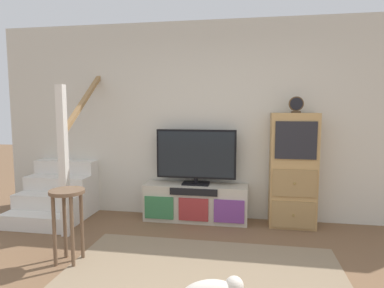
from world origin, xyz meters
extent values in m
cube|color=beige|center=(0.00, 2.46, 1.35)|extent=(6.40, 0.12, 2.70)
cube|color=#847056|center=(0.00, 0.60, 0.01)|extent=(2.60, 1.80, 0.01)
cube|color=#BCB29E|center=(-0.30, 2.20, 0.25)|extent=(1.39, 0.36, 0.50)
cube|color=#337042|center=(-0.76, 2.01, 0.21)|extent=(0.39, 0.02, 0.30)
cube|color=maroon|center=(-0.30, 2.01, 0.21)|extent=(0.39, 0.02, 0.30)
cube|color=#70387F|center=(0.16, 2.01, 0.21)|extent=(0.39, 0.02, 0.30)
cube|color=black|center=(-0.30, 2.01, 0.44)|extent=(0.63, 0.02, 0.09)
cube|color=black|center=(-0.30, 2.22, 0.51)|extent=(0.36, 0.22, 0.02)
cylinder|color=black|center=(-0.30, 2.22, 0.55)|extent=(0.05, 0.05, 0.06)
cube|color=black|center=(-0.30, 2.22, 0.91)|extent=(1.08, 0.05, 0.66)
cube|color=black|center=(-0.30, 2.19, 0.91)|extent=(1.03, 0.01, 0.61)
cube|color=tan|center=(0.96, 2.21, 0.73)|extent=(0.58, 0.34, 1.47)
cube|color=#9C7949|center=(0.96, 2.03, 0.20)|extent=(0.53, 0.02, 0.34)
sphere|color=olive|center=(0.96, 2.01, 0.20)|extent=(0.03, 0.03, 0.03)
cube|color=#9C7949|center=(0.96, 2.03, 0.61)|extent=(0.53, 0.02, 0.34)
sphere|color=olive|center=(0.96, 2.01, 0.61)|extent=(0.03, 0.03, 0.03)
cube|color=#232328|center=(0.96, 2.03, 1.14)|extent=(0.49, 0.02, 0.46)
cube|color=#4C3823|center=(0.97, 2.19, 1.48)|extent=(0.11, 0.08, 0.02)
cylinder|color=brown|center=(0.97, 2.19, 1.58)|extent=(0.18, 0.04, 0.18)
cylinder|color=black|center=(0.97, 2.16, 1.58)|extent=(0.15, 0.01, 0.15)
cube|color=silver|center=(-2.25, 1.53, 0.10)|extent=(0.90, 0.26, 0.19)
cube|color=silver|center=(-2.25, 1.79, 0.19)|extent=(0.90, 0.26, 0.38)
cube|color=silver|center=(-2.25, 2.05, 0.29)|extent=(0.90, 0.26, 0.57)
cube|color=silver|center=(-2.25, 2.31, 0.38)|extent=(0.90, 0.26, 0.76)
cube|color=silver|center=(-2.25, 2.57, 0.47)|extent=(0.90, 0.26, 0.95)
cube|color=silver|center=(-1.75, 1.40, 0.90)|extent=(0.09, 0.09, 1.80)
cube|color=#9E7547|center=(-1.75, 2.05, 1.70)|extent=(0.06, 1.33, 0.99)
cylinder|color=brown|center=(-1.44, 0.67, 0.35)|extent=(0.04, 0.04, 0.70)
cylinder|color=brown|center=(-1.25, 0.67, 0.35)|extent=(0.04, 0.04, 0.70)
cylinder|color=brown|center=(-1.44, 0.86, 0.35)|extent=(0.04, 0.04, 0.70)
cylinder|color=brown|center=(-1.25, 0.86, 0.35)|extent=(0.04, 0.04, 0.70)
cylinder|color=brown|center=(-1.34, 0.76, 0.72)|extent=(0.34, 0.34, 0.03)
sphere|color=beige|center=(0.31, 0.32, 0.15)|extent=(0.15, 0.15, 0.15)
camera|label=1|loc=(0.40, -2.16, 1.54)|focal=31.17mm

